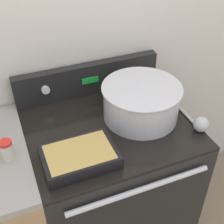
{
  "coord_description": "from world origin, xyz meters",
  "views": [
    {
      "loc": [
        -0.41,
        -0.72,
        1.87
      ],
      "look_at": [
        0.02,
        0.34,
        0.98
      ],
      "focal_mm": 50.0,
      "sensor_mm": 36.0,
      "label": 1
    }
  ],
  "objects": [
    {
      "name": "stove_range",
      "position": [
        0.0,
        0.32,
        0.46
      ],
      "size": [
        0.78,
        0.68,
        0.92
      ],
      "color": "black",
      "rests_on": "ground_plane"
    },
    {
      "name": "ladle",
      "position": [
        0.37,
        0.14,
        0.95
      ],
      "size": [
        0.07,
        0.26,
        0.07
      ],
      "color": "#B7B7B7",
      "rests_on": "stove_range"
    },
    {
      "name": "mixing_bowl",
      "position": [
        0.16,
        0.33,
        1.01
      ],
      "size": [
        0.38,
        0.38,
        0.17
      ],
      "color": "silver",
      "rests_on": "stove_range"
    },
    {
      "name": "casserole_dish",
      "position": [
        -0.2,
        0.15,
        0.95
      ],
      "size": [
        0.3,
        0.21,
        0.06
      ],
      "color": "black",
      "rests_on": "stove_range"
    },
    {
      "name": "spice_jar_red_cap",
      "position": [
        -0.47,
        0.27,
        0.98
      ],
      "size": [
        0.05,
        0.05,
        0.09
      ],
      "color": "beige",
      "rests_on": "side_counter"
    },
    {
      "name": "kitchen_wall",
      "position": [
        0.0,
        0.68,
        1.25
      ],
      "size": [
        8.0,
        0.05,
        2.5
      ],
      "color": "silver",
      "rests_on": "ground_plane"
    },
    {
      "name": "control_panel",
      "position": [
        0.0,
        0.62,
        1.0
      ],
      "size": [
        0.78,
        0.07,
        0.17
      ],
      "color": "black",
      "rests_on": "stove_range"
    }
  ]
}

